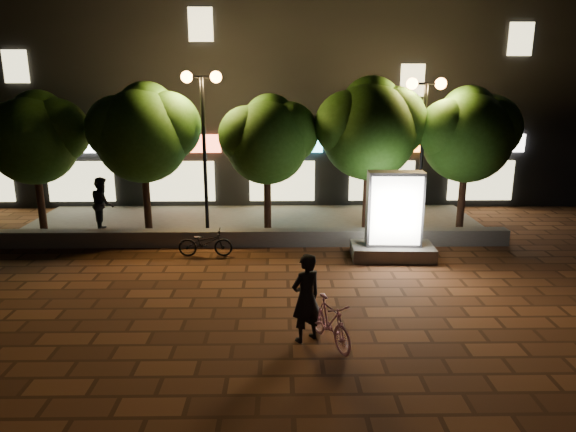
{
  "coord_description": "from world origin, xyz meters",
  "views": [
    {
      "loc": [
        0.92,
        -11.15,
        4.9
      ],
      "look_at": [
        1.12,
        1.5,
        1.59
      ],
      "focal_mm": 31.83,
      "sensor_mm": 36.0,
      "label": 1
    }
  ],
  "objects_px": {
    "ad_kiosk": "(394,224)",
    "scooter_pink": "(330,322)",
    "scooter_parked": "(205,243)",
    "tree_left": "(144,130)",
    "rider": "(306,298)",
    "tree_mid": "(268,137)",
    "tree_far_left": "(35,135)",
    "tree_far_right": "(469,132)",
    "street_lamp_left": "(203,112)",
    "street_lamp_right": "(424,116)",
    "pedestrian": "(103,204)",
    "tree_right": "(371,126)"
  },
  "relations": [
    {
      "from": "scooter_parked",
      "to": "ad_kiosk",
      "type": "bearing_deg",
      "value": -92.87
    },
    {
      "from": "tree_left",
      "to": "scooter_pink",
      "type": "height_order",
      "value": "tree_left"
    },
    {
      "from": "rider",
      "to": "street_lamp_left",
      "type": "bearing_deg",
      "value": -101.43
    },
    {
      "from": "tree_left",
      "to": "scooter_parked",
      "type": "bearing_deg",
      "value": -48.36
    },
    {
      "from": "tree_far_left",
      "to": "ad_kiosk",
      "type": "bearing_deg",
      "value": -13.67
    },
    {
      "from": "tree_left",
      "to": "street_lamp_right",
      "type": "bearing_deg",
      "value": -1.68
    },
    {
      "from": "scooter_pink",
      "to": "pedestrian",
      "type": "distance_m",
      "value": 10.43
    },
    {
      "from": "pedestrian",
      "to": "ad_kiosk",
      "type": "bearing_deg",
      "value": -128.3
    },
    {
      "from": "ad_kiosk",
      "to": "street_lamp_left",
      "type": "bearing_deg",
      "value": 156.67
    },
    {
      "from": "street_lamp_left",
      "to": "scooter_pink",
      "type": "height_order",
      "value": "street_lamp_left"
    },
    {
      "from": "street_lamp_left",
      "to": "ad_kiosk",
      "type": "relative_size",
      "value": 2.05
    },
    {
      "from": "tree_far_right",
      "to": "street_lamp_right",
      "type": "distance_m",
      "value": 1.66
    },
    {
      "from": "tree_mid",
      "to": "street_lamp_right",
      "type": "bearing_deg",
      "value": -3.04
    },
    {
      "from": "tree_left",
      "to": "pedestrian",
      "type": "distance_m",
      "value": 2.94
    },
    {
      "from": "tree_left",
      "to": "street_lamp_right",
      "type": "distance_m",
      "value": 8.96
    },
    {
      "from": "tree_right",
      "to": "scooter_parked",
      "type": "relative_size",
      "value": 3.23
    },
    {
      "from": "tree_far_left",
      "to": "scooter_pink",
      "type": "relative_size",
      "value": 2.98
    },
    {
      "from": "tree_far_left",
      "to": "scooter_pink",
      "type": "bearing_deg",
      "value": -41.08
    },
    {
      "from": "pedestrian",
      "to": "tree_right",
      "type": "bearing_deg",
      "value": -112.02
    },
    {
      "from": "ad_kiosk",
      "to": "pedestrian",
      "type": "relative_size",
      "value": 1.4
    },
    {
      "from": "tree_far_left",
      "to": "pedestrian",
      "type": "relative_size",
      "value": 2.57
    },
    {
      "from": "tree_left",
      "to": "street_lamp_right",
      "type": "relative_size",
      "value": 0.98
    },
    {
      "from": "tree_left",
      "to": "street_lamp_left",
      "type": "xyz_separation_m",
      "value": [
        1.95,
        -0.26,
        0.58
      ]
    },
    {
      "from": "tree_far_left",
      "to": "tree_far_right",
      "type": "height_order",
      "value": "tree_far_right"
    },
    {
      "from": "pedestrian",
      "to": "scooter_parked",
      "type": "bearing_deg",
      "value": -145.59
    },
    {
      "from": "tree_right",
      "to": "scooter_pink",
      "type": "height_order",
      "value": "tree_right"
    },
    {
      "from": "tree_left",
      "to": "scooter_pink",
      "type": "bearing_deg",
      "value": -55.35
    },
    {
      "from": "tree_mid",
      "to": "street_lamp_left",
      "type": "bearing_deg",
      "value": -172.69
    },
    {
      "from": "tree_left",
      "to": "tree_mid",
      "type": "distance_m",
      "value": 4.0
    },
    {
      "from": "tree_mid",
      "to": "pedestrian",
      "type": "distance_m",
      "value": 6.02
    },
    {
      "from": "street_lamp_right",
      "to": "ad_kiosk",
      "type": "relative_size",
      "value": 1.97
    },
    {
      "from": "street_lamp_right",
      "to": "rider",
      "type": "xyz_separation_m",
      "value": [
        -4.09,
        -7.26,
        -3.0
      ]
    },
    {
      "from": "street_lamp_left",
      "to": "scooter_parked",
      "type": "distance_m",
      "value": 4.24
    },
    {
      "from": "ad_kiosk",
      "to": "scooter_pink",
      "type": "xyz_separation_m",
      "value": [
        -2.28,
        -4.98,
        -0.55
      ]
    },
    {
      "from": "tree_left",
      "to": "street_lamp_left",
      "type": "distance_m",
      "value": 2.05
    },
    {
      "from": "scooter_parked",
      "to": "tree_far_left",
      "type": "bearing_deg",
      "value": 66.24
    },
    {
      "from": "tree_right",
      "to": "scooter_parked",
      "type": "xyz_separation_m",
      "value": [
        -5.11,
        -2.46,
        -3.15
      ]
    },
    {
      "from": "scooter_pink",
      "to": "rider",
      "type": "height_order",
      "value": "rider"
    },
    {
      "from": "tree_left",
      "to": "rider",
      "type": "bearing_deg",
      "value": -57.14
    },
    {
      "from": "tree_mid",
      "to": "tree_right",
      "type": "height_order",
      "value": "tree_right"
    },
    {
      "from": "tree_right",
      "to": "pedestrian",
      "type": "distance_m",
      "value": 9.26
    },
    {
      "from": "street_lamp_right",
      "to": "scooter_parked",
      "type": "xyz_separation_m",
      "value": [
        -6.76,
        -2.2,
        -3.48
      ]
    },
    {
      "from": "ad_kiosk",
      "to": "scooter_pink",
      "type": "relative_size",
      "value": 1.63
    },
    {
      "from": "scooter_parked",
      "to": "tree_far_right",
      "type": "bearing_deg",
      "value": -73.85
    },
    {
      "from": "scooter_pink",
      "to": "scooter_parked",
      "type": "distance_m",
      "value": 6.08
    },
    {
      "from": "street_lamp_left",
      "to": "street_lamp_right",
      "type": "height_order",
      "value": "street_lamp_left"
    },
    {
      "from": "street_lamp_right",
      "to": "tree_left",
      "type": "bearing_deg",
      "value": 178.32
    },
    {
      "from": "tree_far_right",
      "to": "rider",
      "type": "height_order",
      "value": "tree_far_right"
    },
    {
      "from": "tree_far_left",
      "to": "pedestrian",
      "type": "xyz_separation_m",
      "value": [
        1.91,
        0.13,
        -2.31
      ]
    },
    {
      "from": "ad_kiosk",
      "to": "rider",
      "type": "bearing_deg",
      "value": -119.56
    }
  ]
}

